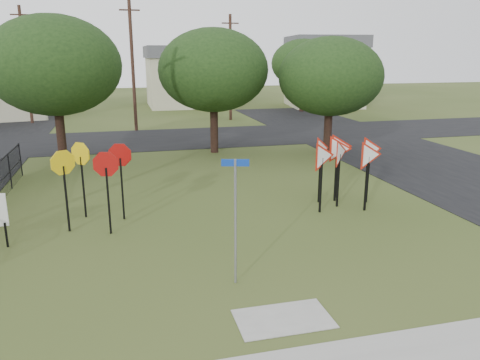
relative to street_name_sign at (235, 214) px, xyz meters
The scene contains 16 objects.
ground 1.94m from the street_name_sign, 43.55° to the left, with size 140.00×140.00×0.00m, color #35451A.
street_right 16.52m from the street_name_sign, 39.99° to the left, with size 8.00×50.00×0.02m, color black.
street_far 20.64m from the street_name_sign, 88.37° to the left, with size 60.00×8.00×0.02m, color black.
curb_pad 2.61m from the street_name_sign, 72.41° to the right, with size 2.00×1.20×0.02m, color gray.
street_name_sign is the anchor object (origin of this frame).
stop_sign_cluster 6.06m from the street_name_sign, 124.27° to the left, with size 2.43×2.16×2.61m.
yield_sign_cluster 7.24m from the street_name_sign, 43.95° to the left, with size 3.26×1.77×2.58m.
far_pole_a 24.76m from the street_name_sign, 93.30° to the left, with size 1.40×0.24×9.00m.
far_pole_b 29.42m from the street_name_sign, 77.01° to the left, with size 1.40×0.24×8.50m.
far_pole_c 32.10m from the street_name_sign, 107.13° to the left, with size 1.40×0.24×9.00m.
house_mid 40.84m from the street_name_sign, 83.55° to the left, with size 8.40×8.40×6.20m.
house_right 41.05m from the street_name_sign, 63.05° to the left, with size 8.30×8.30×7.20m.
tree_near_left 15.83m from the street_name_sign, 110.41° to the left, with size 6.40×6.40×7.27m.
tree_near_mid 16.01m from the street_name_sign, 80.57° to the left, with size 6.00×6.00×6.80m.
tree_near_right 16.23m from the street_name_sign, 57.65° to the left, with size 5.60×5.60×6.33m.
tree_far_right 35.78m from the street_name_sign, 65.87° to the left, with size 6.00×6.00×6.80m.
Camera 1 is at (-3.05, -10.63, 5.40)m, focal length 35.00 mm.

